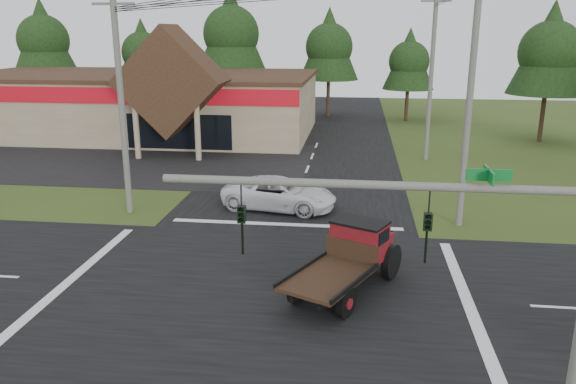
# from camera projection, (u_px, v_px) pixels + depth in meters

# --- Properties ---
(ground) EXTENTS (120.00, 120.00, 0.00)m
(ground) POSITION_uv_depth(u_px,v_px,m) (260.00, 291.00, 19.50)
(ground) COLOR #324217
(ground) RESTS_ON ground
(road_ns) EXTENTS (12.00, 120.00, 0.02)m
(road_ns) POSITION_uv_depth(u_px,v_px,m) (260.00, 291.00, 19.49)
(road_ns) COLOR black
(road_ns) RESTS_ON ground
(road_ew) EXTENTS (120.00, 12.00, 0.02)m
(road_ew) POSITION_uv_depth(u_px,v_px,m) (260.00, 291.00, 19.49)
(road_ew) COLOR black
(road_ew) RESTS_ON ground
(parking_apron) EXTENTS (28.00, 14.00, 0.02)m
(parking_apron) POSITION_uv_depth(u_px,v_px,m) (110.00, 160.00, 39.27)
(parking_apron) COLOR black
(parking_apron) RESTS_ON ground
(cvs_building) EXTENTS (30.40, 18.20, 9.19)m
(cvs_building) POSITION_uv_depth(u_px,v_px,m) (140.00, 102.00, 48.79)
(cvs_building) COLOR gray
(cvs_building) RESTS_ON ground
(traffic_signal_mast) EXTENTS (8.12, 0.24, 7.00)m
(traffic_signal_mast) POSITION_uv_depth(u_px,v_px,m) (497.00, 271.00, 10.43)
(traffic_signal_mast) COLOR #595651
(traffic_signal_mast) RESTS_ON ground
(utility_pole_nw) EXTENTS (2.00, 0.30, 10.50)m
(utility_pole_nw) POSITION_uv_depth(u_px,v_px,m) (121.00, 104.00, 26.59)
(utility_pole_nw) COLOR #595651
(utility_pole_nw) RESTS_ON ground
(utility_pole_ne) EXTENTS (2.00, 0.30, 11.50)m
(utility_pole_ne) POSITION_uv_depth(u_px,v_px,m) (470.00, 98.00, 24.55)
(utility_pole_ne) COLOR #595651
(utility_pole_ne) RESTS_ON ground
(utility_pole_n) EXTENTS (2.00, 0.30, 11.20)m
(utility_pole_n) POSITION_uv_depth(u_px,v_px,m) (431.00, 77.00, 37.94)
(utility_pole_n) COLOR #595651
(utility_pole_n) RESTS_ON ground
(tree_row_a) EXTENTS (6.72, 6.72, 12.12)m
(tree_row_a) POSITION_uv_depth(u_px,v_px,m) (43.00, 38.00, 58.98)
(tree_row_a) COLOR #332316
(tree_row_a) RESTS_ON ground
(tree_row_b) EXTENTS (5.60, 5.60, 10.10)m
(tree_row_b) POSITION_uv_depth(u_px,v_px,m) (142.00, 50.00, 60.07)
(tree_row_b) COLOR #332316
(tree_row_b) RESTS_ON ground
(tree_row_c) EXTENTS (7.28, 7.28, 13.13)m
(tree_row_c) POSITION_uv_depth(u_px,v_px,m) (231.00, 31.00, 57.37)
(tree_row_c) COLOR #332316
(tree_row_c) RESTS_ON ground
(tree_row_d) EXTENTS (6.16, 6.16, 11.11)m
(tree_row_d) POSITION_uv_depth(u_px,v_px,m) (329.00, 45.00, 57.51)
(tree_row_d) COLOR #332316
(tree_row_d) RESTS_ON ground
(tree_row_e) EXTENTS (5.04, 5.04, 9.09)m
(tree_row_e) POSITION_uv_depth(u_px,v_px,m) (409.00, 59.00, 55.03)
(tree_row_e) COLOR #332316
(tree_row_e) RESTS_ON ground
(tree_side_ne) EXTENTS (6.16, 6.16, 11.11)m
(tree_side_ne) POSITION_uv_depth(u_px,v_px,m) (551.00, 49.00, 43.94)
(tree_side_ne) COLOR #332316
(tree_side_ne) RESTS_ON ground
(antique_flatbed_truck) EXTENTS (4.32, 5.88, 2.31)m
(antique_flatbed_truck) POSITION_uv_depth(u_px,v_px,m) (345.00, 261.00, 19.18)
(antique_flatbed_truck) COLOR #5D0D15
(antique_flatbed_truck) RESTS_ON ground
(white_pickup) EXTENTS (6.12, 3.63, 1.59)m
(white_pickup) POSITION_uv_depth(u_px,v_px,m) (280.00, 193.00, 28.39)
(white_pickup) COLOR white
(white_pickup) RESTS_ON ground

